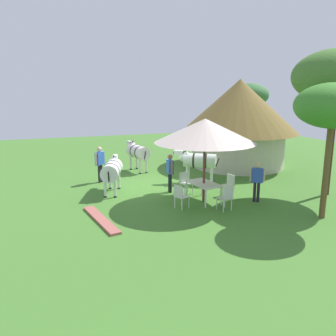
# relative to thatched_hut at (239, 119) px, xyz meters

# --- Properties ---
(ground_plane) EXTENTS (36.00, 36.00, 0.00)m
(ground_plane) POSITION_rel_thatched_hut_xyz_m (2.49, -5.85, -2.67)
(ground_plane) COLOR #42772C
(thatched_hut) EXTENTS (6.50, 6.50, 4.83)m
(thatched_hut) POSITION_rel_thatched_hut_xyz_m (0.00, 0.00, 0.00)
(thatched_hut) COLOR beige
(thatched_hut) RESTS_ON ground_plane
(shade_umbrella) EXTENTS (3.84, 3.84, 3.22)m
(shade_umbrella) POSITION_rel_thatched_hut_xyz_m (5.35, -4.58, 0.09)
(shade_umbrella) COLOR brown
(shade_umbrella) RESTS_ON ground_plane
(patio_dining_table) EXTENTS (1.60, 1.06, 0.74)m
(patio_dining_table) POSITION_rel_thatched_hut_xyz_m (5.35, -4.58, -2.01)
(patio_dining_table) COLOR silver
(patio_dining_table) RESTS_ON ground_plane
(patio_chair_near_hut) EXTENTS (0.50, 0.52, 0.90)m
(patio_chair_near_hut) POSITION_rel_thatched_hut_xyz_m (4.10, -4.85, -2.15)
(patio_chair_near_hut) COLOR silver
(patio_chair_near_hut) RESTS_ON ground_plane
(patio_chair_east_end) EXTENTS (0.57, 0.56, 0.90)m
(patio_chair_east_end) POSITION_rel_thatched_hut_xyz_m (5.86, -5.75, -2.15)
(patio_chair_east_end) COLOR silver
(patio_chair_east_end) RESTS_ON ground_plane
(patio_chair_near_lawn) EXTENTS (0.51, 0.53, 0.90)m
(patio_chair_near_lawn) POSITION_rel_thatched_hut_xyz_m (6.59, -4.28, -2.15)
(patio_chair_near_lawn) COLOR silver
(patio_chair_near_lawn) RESTS_ON ground_plane
(patio_chair_west_end) EXTENTS (0.52, 0.51, 0.90)m
(patio_chair_west_end) POSITION_rel_thatched_hut_xyz_m (5.07, -3.33, -2.15)
(patio_chair_west_end) COLOR silver
(patio_chair_west_end) RESTS_ON ground_plane
(guest_beside_umbrella) EXTENTS (0.41, 0.47, 1.57)m
(guest_beside_umbrella) POSITION_rel_thatched_hut_xyz_m (6.08, -2.67, -1.73)
(guest_beside_umbrella) COLOR black
(guest_beside_umbrella) RESTS_ON ground_plane
(guest_behind_table) EXTENTS (0.59, 0.23, 1.64)m
(guest_behind_table) POSITION_rel_thatched_hut_xyz_m (3.74, -5.40, -1.69)
(guest_behind_table) COLOR black
(guest_behind_table) RESTS_ON ground_plane
(standing_watcher) EXTENTS (0.47, 0.48, 1.69)m
(standing_watcher) POSITION_rel_thatched_hut_xyz_m (1.14, -7.95, -1.65)
(standing_watcher) COLOR black
(standing_watcher) RESTS_ON ground_plane
(zebra_nearest_camera) EXTENTS (2.13, 0.98, 1.58)m
(zebra_nearest_camera) POSITION_rel_thatched_hut_xyz_m (-0.52, -5.72, -1.63)
(zebra_nearest_camera) COLOR silver
(zebra_nearest_camera) RESTS_ON ground_plane
(zebra_by_umbrella) EXTENTS (2.23, 1.20, 1.51)m
(zebra_by_umbrella) POSITION_rel_thatched_hut_xyz_m (3.02, -7.72, -1.70)
(zebra_by_umbrella) COLOR silver
(zebra_by_umbrella) RESTS_ON ground_plane
(zebra_toward_hut) EXTENTS (1.41, 1.89, 1.57)m
(zebra_toward_hut) POSITION_rel_thatched_hut_xyz_m (2.72, -3.63, -1.64)
(zebra_toward_hut) COLOR silver
(zebra_toward_hut) RESTS_ON ground_plane
(acacia_tree_behind_hut) EXTENTS (2.43, 2.43, 4.51)m
(acacia_tree_behind_hut) POSITION_rel_thatched_hut_xyz_m (8.31, -1.51, 1.08)
(acacia_tree_behind_hut) COLOR brown
(acacia_tree_behind_hut) RESTS_ON ground_plane
(acacia_tree_left_background) EXTENTS (2.65, 2.65, 4.68)m
(acacia_tree_left_background) POSITION_rel_thatched_hut_xyz_m (-4.07, 3.13, 1.18)
(acacia_tree_left_background) COLOR brown
(acacia_tree_left_background) RESTS_ON ground_plane
(brick_patio_kerb) EXTENTS (2.82, 0.86, 0.08)m
(brick_patio_kerb) POSITION_rel_thatched_hut_xyz_m (6.12, -8.69, -2.63)
(brick_patio_kerb) COLOR #A95A4F
(brick_patio_kerb) RESTS_ON ground_plane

